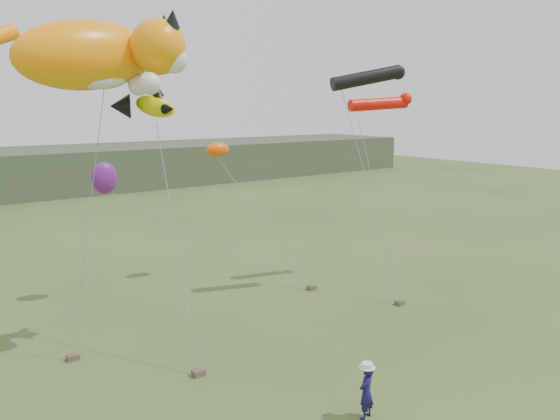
{
  "coord_description": "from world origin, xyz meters",
  "views": [
    {
      "loc": [
        -10.3,
        -9.96,
        7.99
      ],
      "look_at": [
        -0.64,
        3.0,
        4.91
      ],
      "focal_mm": 35.0,
      "sensor_mm": 36.0,
      "label": 1
    }
  ],
  "objects": [
    {
      "name": "fish_kite",
      "position": [
        -3.14,
        7.06,
        8.02
      ],
      "size": [
        2.28,
        1.47,
        1.16
      ],
      "color": "#D8C307",
      "rests_on": "ground"
    },
    {
      "name": "ground",
      "position": [
        0.0,
        0.0,
        0.0
      ],
      "size": [
        120.0,
        120.0,
        0.0
      ],
      "primitive_type": "plane",
      "color": "#385123",
      "rests_on": "ground"
    },
    {
      "name": "misc_kites",
      "position": [
        -1.07,
        11.91,
        5.44
      ],
      "size": [
        6.4,
        0.75,
        1.9
      ],
      "color": "#F75406",
      "rests_on": "ground"
    },
    {
      "name": "cat_kite",
      "position": [
        -4.47,
        6.68,
        9.51
      ],
      "size": [
        5.97,
        3.22,
        2.59
      ],
      "color": "orange",
      "rests_on": "ground"
    },
    {
      "name": "sandbag_anchors",
      "position": [
        -1.59,
        5.21,
        0.09
      ],
      "size": [
        16.5,
        4.61,
        0.18
      ],
      "color": "brown",
      "rests_on": "ground"
    },
    {
      "name": "festival_attendant",
      "position": [
        -0.77,
        -0.9,
        0.72
      ],
      "size": [
        0.6,
        0.48,
        1.45
      ],
      "primitive_type": "imported",
      "rotation": [
        0.0,
        0.0,
        3.42
      ],
      "color": "#141143",
      "rests_on": "ground"
    },
    {
      "name": "tube_kites",
      "position": [
        7.56,
        6.91,
        8.71
      ],
      "size": [
        4.98,
        2.49,
        1.97
      ],
      "color": "black",
      "rests_on": "ground"
    }
  ]
}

